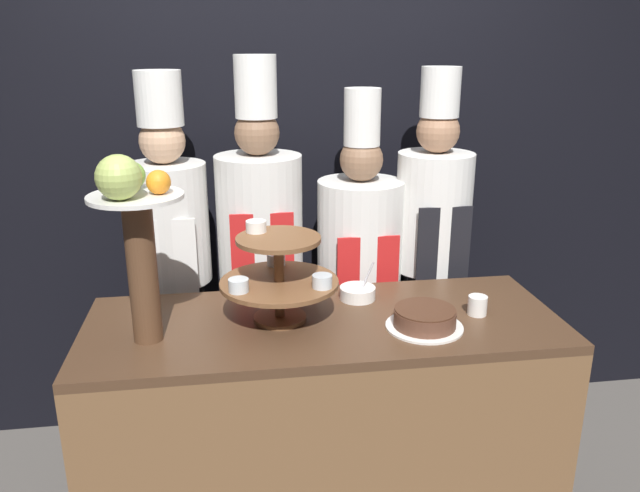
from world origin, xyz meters
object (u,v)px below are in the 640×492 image
(fruit_pedestal, at_px, (135,226))
(chef_right, at_px, (431,246))
(cup_white, at_px, (477,305))
(tiered_stand, at_px, (278,273))
(chef_center_right, at_px, (359,269))
(cake_round, at_px, (425,319))
(serving_bowl_far, at_px, (358,293))
(chef_left, at_px, (171,258))
(chef_center_left, at_px, (261,254))

(fruit_pedestal, bearing_deg, chef_right, 29.11)
(cup_white, distance_m, chef_right, 0.63)
(fruit_pedestal, bearing_deg, tiered_stand, 13.15)
(chef_center_right, xyz_separation_m, chef_right, (0.34, 0.00, 0.09))
(cup_white, bearing_deg, chef_right, 87.52)
(cup_white, bearing_deg, cake_round, -160.32)
(serving_bowl_far, relative_size, chef_left, 0.08)
(cup_white, distance_m, serving_bowl_far, 0.46)
(chef_center_left, bearing_deg, chef_right, 0.00)
(chef_right, bearing_deg, chef_center_right, -179.99)
(tiered_stand, height_order, chef_right, chef_right)
(cake_round, relative_size, serving_bowl_far, 1.81)
(cup_white, height_order, chef_center_left, chef_center_left)
(chef_left, xyz_separation_m, chef_right, (1.18, -0.00, -0.00))
(serving_bowl_far, bearing_deg, chef_right, 44.12)
(tiered_stand, bearing_deg, serving_bowl_far, 24.63)
(cake_round, relative_size, chef_right, 0.15)
(chef_center_left, xyz_separation_m, chef_center_right, (0.45, -0.00, -0.10))
(serving_bowl_far, bearing_deg, chef_center_right, 77.30)
(serving_bowl_far, height_order, chef_center_right, chef_center_right)
(cake_round, relative_size, chef_center_left, 0.15)
(tiered_stand, relative_size, cake_round, 1.55)
(chef_left, relative_size, chef_right, 1.00)
(cake_round, distance_m, chef_left, 1.17)
(cake_round, bearing_deg, fruit_pedestal, 177.86)
(cake_round, bearing_deg, tiered_stand, 164.08)
(cake_round, bearing_deg, cup_white, 19.68)
(cup_white, xyz_separation_m, chef_left, (-1.15, 0.63, 0.02))
(chef_center_right, bearing_deg, fruit_pedestal, -142.29)
(serving_bowl_far, bearing_deg, tiered_stand, -155.37)
(fruit_pedestal, relative_size, serving_bowl_far, 4.26)
(chef_center_right, bearing_deg, chef_left, 179.99)
(cup_white, bearing_deg, chef_center_left, 140.39)
(fruit_pedestal, distance_m, cake_round, 1.03)
(cake_round, xyz_separation_m, chef_center_left, (-0.54, 0.71, 0.03))
(fruit_pedestal, height_order, chef_center_right, chef_center_right)
(chef_center_left, relative_size, chef_center_right, 1.08)
(fruit_pedestal, bearing_deg, serving_bowl_far, 18.06)
(serving_bowl_far, xyz_separation_m, chef_right, (0.44, 0.42, 0.03))
(fruit_pedestal, height_order, chef_right, chef_right)
(tiered_stand, bearing_deg, fruit_pedestal, -166.85)
(cake_round, height_order, cup_white, same)
(chef_left, height_order, chef_right, chef_right)
(fruit_pedestal, height_order, cake_round, fruit_pedestal)
(chef_right, bearing_deg, cup_white, -92.48)
(fruit_pedestal, xyz_separation_m, chef_right, (1.21, 0.68, -0.35))
(fruit_pedestal, bearing_deg, chef_center_left, 57.85)
(serving_bowl_far, height_order, chef_right, chef_right)
(serving_bowl_far, xyz_separation_m, chef_center_left, (-0.35, 0.42, 0.04))
(chef_center_left, bearing_deg, cake_round, -53.06)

